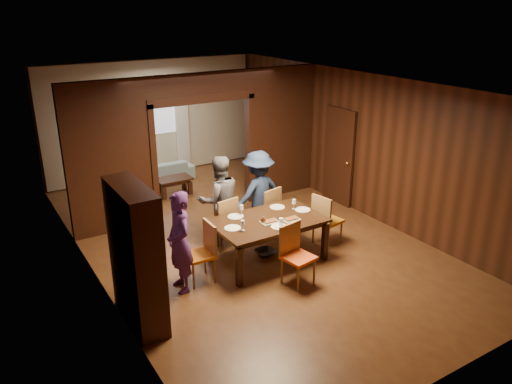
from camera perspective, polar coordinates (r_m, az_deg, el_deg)
floor at (r=9.49m, az=-1.46°, el=-5.24°), size 9.00×9.00×0.00m
ceiling at (r=8.62m, az=-1.64°, el=12.35°), size 5.50×9.00×0.02m
room_walls at (r=10.54m, az=-6.75°, el=6.05°), size 5.52×9.01×2.90m
person_purple at (r=7.61m, az=-8.73°, el=-5.72°), size 0.41×0.60×1.60m
person_grey at (r=9.01m, az=-4.22°, el=-0.96°), size 0.89×0.74×1.66m
person_navy at (r=9.37m, az=0.25°, el=-0.14°), size 1.12×0.73×1.63m
sofa at (r=12.57m, az=-11.15°, el=2.28°), size 1.73×0.68×0.50m
serving_bowl at (r=8.52m, az=1.13°, el=-2.44°), size 0.36×0.36×0.09m
dining_table at (r=8.55m, az=1.34°, el=-5.47°), size 1.86×1.15×0.76m
coffee_table at (r=11.67m, az=-9.33°, el=0.67°), size 0.80×0.50×0.40m
chair_left at (r=7.94m, az=-6.55°, el=-6.98°), size 0.45×0.45×0.97m
chair_right at (r=9.18m, az=8.22°, el=-3.06°), size 0.51×0.51×0.97m
chair_far_l at (r=8.99m, az=-3.96°, el=-3.41°), size 0.51×0.51×0.97m
chair_far_r at (r=9.43m, az=1.02°, el=-2.16°), size 0.53×0.53×0.97m
chair_near at (r=7.84m, az=4.88°, el=-7.28°), size 0.51×0.51×0.97m
hutch at (r=6.90m, az=-13.55°, el=-7.17°), size 0.40×1.20×2.00m
door_right at (r=10.97m, az=9.43°, el=4.04°), size 0.06×0.90×2.10m
window_far at (r=12.80m, az=-11.76°, el=9.29°), size 1.20×0.03×1.30m
curtain_left at (r=12.63m, az=-14.75°, el=6.80°), size 0.35×0.06×2.40m
curtain_right at (r=13.13m, az=-8.47°, el=7.77°), size 0.35×0.06×2.40m
plate_left at (r=8.07m, az=-2.69°, el=-4.14°), size 0.27×0.27×0.01m
plate_far_l at (r=8.49m, az=-2.37°, el=-2.82°), size 0.27×0.27×0.01m
plate_far_r at (r=8.88m, az=2.45°, el=-1.73°), size 0.27×0.27×0.01m
plate_right at (r=8.80m, az=5.35°, el=-2.03°), size 0.27×0.27×0.01m
plate_near at (r=8.12m, az=2.66°, el=-3.98°), size 0.27×0.27×0.01m
platter_a at (r=8.27m, az=1.56°, el=-3.40°), size 0.30×0.20×0.04m
platter_b at (r=8.38m, az=3.99°, el=-3.10°), size 0.30×0.20×0.04m
wineglass_left at (r=7.96m, az=-1.53°, el=-3.84°), size 0.08×0.08×0.18m
wineglass_far at (r=8.53m, az=-1.67°, el=-2.07°), size 0.08×0.08×0.18m
wineglass_right at (r=8.80m, az=4.36°, el=-1.39°), size 0.08×0.08×0.18m
tumbler at (r=8.13m, az=2.88°, el=-3.46°), size 0.07×0.07×0.14m
condiment_jar at (r=8.25m, az=0.83°, el=-3.18°), size 0.08×0.08×0.11m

